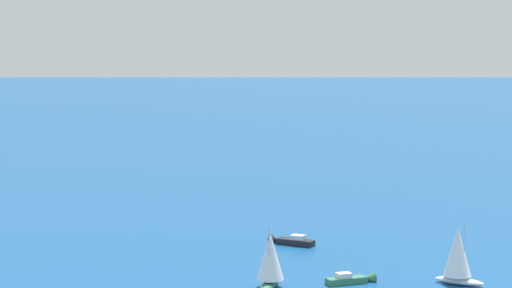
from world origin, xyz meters
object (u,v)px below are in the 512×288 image
object	(u,v)px
motorboat_ahead	(353,279)
sailboat_outer_ring_a	(270,259)
sailboat_trailing	(458,255)
motorboat_offshore	(290,241)

from	to	relation	value
motorboat_ahead	sailboat_outer_ring_a	bearing A→B (deg)	-133.79
sailboat_trailing	sailboat_outer_ring_a	distance (m)	32.04
motorboat_offshore	sailboat_trailing	world-z (taller)	sailboat_trailing
motorboat_offshore	sailboat_trailing	size ratio (longest dim) A/B	0.88
motorboat_ahead	sailboat_outer_ring_a	xyz separation A→B (m)	(-10.03, -10.47, 4.16)
motorboat_ahead	sailboat_outer_ring_a	world-z (taller)	sailboat_outer_ring_a
motorboat_ahead	sailboat_trailing	bearing A→B (deg)	32.28
motorboat_offshore	motorboat_ahead	world-z (taller)	motorboat_offshore
sailboat_trailing	motorboat_ahead	xyz separation A→B (m)	(-15.02, -9.49, -4.42)
motorboat_offshore	sailboat_outer_ring_a	world-z (taller)	sailboat_outer_ring_a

